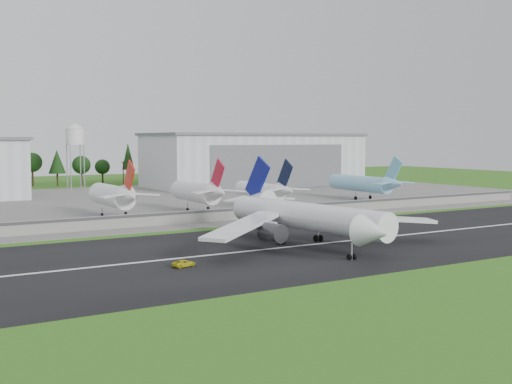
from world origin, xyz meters
TOP-DOWN VIEW (x-y plane):
  - ground at (0.00, 0.00)m, footprint 600.00×600.00m
  - runway at (0.00, 10.00)m, footprint 320.00×60.00m
  - runway_centerline at (0.00, 10.00)m, footprint 220.00×1.00m
  - apron at (0.00, 120.00)m, footprint 320.00×150.00m
  - blast_fence at (0.00, 54.99)m, footprint 240.00×0.61m
  - hangar_east at (75.00, 164.92)m, footprint 102.00×47.00m
  - water_tower at (-5.00, 185.00)m, footprint 8.40×8.40m
  - utility_poles at (0.00, 200.00)m, footprint 230.00×3.00m
  - treeline at (0.00, 215.00)m, footprint 320.00×16.00m
  - main_airliner at (-4.18, 9.57)m, footprint 56.78×59.23m
  - ground_vehicle at (-35.92, 2.23)m, footprint 4.78×3.08m
  - parked_jet_red_a at (-23.29, 76.59)m, footprint 7.36×31.29m
  - parked_jet_red_b at (3.31, 76.59)m, footprint 7.36×31.29m
  - parked_jet_navy at (26.69, 76.52)m, footprint 7.36×31.29m
  - parked_jet_skyblue at (73.34, 81.57)m, footprint 7.36×37.29m

SIDE VIEW (x-z plane):
  - ground at x=0.00m, z-range 0.00..0.00m
  - utility_poles at x=0.00m, z-range -6.00..6.00m
  - treeline at x=0.00m, z-range -11.00..11.00m
  - runway at x=0.00m, z-range 0.00..0.10m
  - apron at x=0.00m, z-range 0.00..0.10m
  - runway_centerline at x=0.00m, z-range 0.10..0.12m
  - ground_vehicle at x=-35.92m, z-range 0.10..1.32m
  - blast_fence at x=0.00m, z-range 0.06..3.56m
  - main_airliner at x=-4.18m, z-range -4.19..13.98m
  - parked_jet_navy at x=26.69m, z-range -2.28..14.12m
  - parked_jet_skyblue at x=73.34m, z-range -2.19..14.56m
  - parked_jet_red_b at x=3.31m, z-range -2.09..14.77m
  - parked_jet_red_a at x=-23.29m, z-range -2.06..14.87m
  - hangar_east at x=75.00m, z-range 0.03..25.23m
  - water_tower at x=-5.00m, z-range 9.85..39.25m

